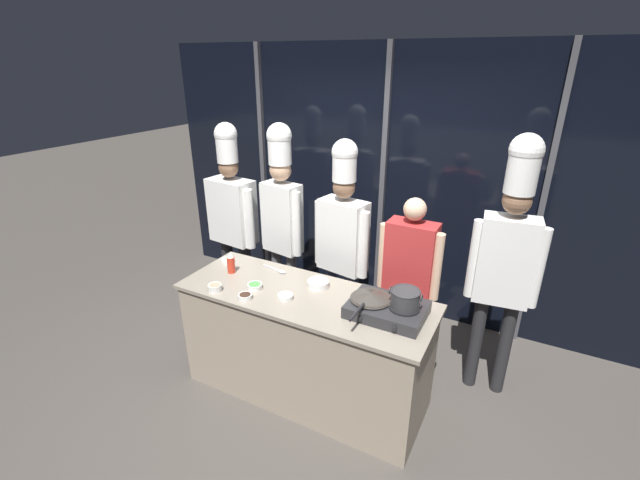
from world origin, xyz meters
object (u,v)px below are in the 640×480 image
(prep_bowl_bean_sprouts, at_px, (318,283))
(chef_head, at_px, (232,211))
(prep_bowl_noodles, at_px, (228,260))
(serving_spoon_slotted, at_px, (279,271))
(portable_stove, at_px, (387,309))
(chef_line, at_px, (343,234))
(prep_bowl_chicken, at_px, (285,296))
(frying_pan, at_px, (371,296))
(prep_bowl_soy_glaze, at_px, (245,296))
(stock_pot, at_px, (405,298))
(chef_sous, at_px, (282,210))
(squeeze_bottle_chili, at_px, (231,263))
(prep_bowl_mushrooms, at_px, (215,287))
(prep_bowl_scallions, at_px, (255,286))
(chef_pastry, at_px, (507,251))
(person_guest, at_px, (409,270))

(prep_bowl_bean_sprouts, xyz_separation_m, chef_head, (-1.32, 0.62, 0.18))
(prep_bowl_noodles, bearing_deg, serving_spoon_slotted, 8.12)
(prep_bowl_noodles, bearing_deg, portable_stove, -4.94)
(chef_line, bearing_deg, prep_bowl_chicken, 95.77)
(portable_stove, bearing_deg, frying_pan, -177.73)
(prep_bowl_soy_glaze, bearing_deg, stock_pot, 14.53)
(frying_pan, height_order, prep_bowl_noodles, frying_pan)
(prep_bowl_noodles, relative_size, chef_line, 0.06)
(prep_bowl_bean_sprouts, xyz_separation_m, chef_sous, (-0.71, 0.62, 0.29))
(stock_pot, bearing_deg, serving_spoon_slotted, 170.14)
(squeeze_bottle_chili, distance_m, prep_bowl_noodles, 0.20)
(stock_pot, bearing_deg, squeeze_bottle_chili, 179.95)
(prep_bowl_bean_sprouts, height_order, chef_head, chef_head)
(stock_pot, height_order, chef_sous, chef_sous)
(squeeze_bottle_chili, bearing_deg, prep_bowl_bean_sprouts, 9.24)
(frying_pan, height_order, squeeze_bottle_chili, squeeze_bottle_chili)
(squeeze_bottle_chili, height_order, chef_line, chef_line)
(prep_bowl_chicken, xyz_separation_m, prep_bowl_soy_glaze, (-0.26, -0.14, 0.00))
(prep_bowl_mushrooms, bearing_deg, frying_pan, 14.49)
(frying_pan, height_order, stock_pot, stock_pot)
(stock_pot, distance_m, chef_line, 1.06)
(prep_bowl_soy_glaze, xyz_separation_m, chef_sous, (-0.33, 1.03, 0.30))
(frying_pan, xyz_separation_m, prep_bowl_mushrooms, (-1.14, -0.30, -0.09))
(frying_pan, distance_m, prep_bowl_chicken, 0.63)
(portable_stove, relative_size, chef_line, 0.27)
(portable_stove, distance_m, serving_spoon_slotted, 1.03)
(prep_bowl_chicken, bearing_deg, chef_head, 143.07)
(stock_pot, xyz_separation_m, prep_bowl_noodles, (-1.61, 0.13, -0.14))
(chef_head, distance_m, chef_line, 1.25)
(frying_pan, bearing_deg, chef_sous, 148.15)
(stock_pot, relative_size, prep_bowl_scallions, 1.93)
(stock_pot, distance_m, prep_bowl_scallions, 1.15)
(prep_bowl_scallions, distance_m, chef_line, 0.92)
(prep_bowl_mushrooms, distance_m, prep_bowl_soy_glaze, 0.27)
(prep_bowl_noodles, bearing_deg, stock_pot, -4.56)
(prep_bowl_mushrooms, bearing_deg, chef_sous, 92.92)
(portable_stove, relative_size, prep_bowl_noodles, 4.61)
(frying_pan, distance_m, squeeze_bottle_chili, 1.23)
(prep_bowl_scallions, relative_size, prep_bowl_chicken, 1.00)
(prep_bowl_scallions, height_order, prep_bowl_noodles, prep_bowl_scallions)
(prep_bowl_mushrooms, xyz_separation_m, chef_sous, (-0.05, 1.04, 0.29))
(portable_stove, relative_size, frying_pan, 1.03)
(squeeze_bottle_chili, xyz_separation_m, prep_bowl_soy_glaze, (0.36, -0.29, -0.06))
(prep_bowl_chicken, relative_size, chef_sous, 0.06)
(prep_bowl_noodles, bearing_deg, chef_pastry, 15.31)
(squeeze_bottle_chili, xyz_separation_m, prep_bowl_noodles, (-0.14, 0.13, -0.06))
(prep_bowl_bean_sprouts, distance_m, chef_line, 0.61)
(serving_spoon_slotted, xyz_separation_m, chef_line, (0.34, 0.51, 0.21))
(serving_spoon_slotted, distance_m, person_guest, 1.07)
(frying_pan, xyz_separation_m, chef_line, (-0.55, 0.71, 0.10))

